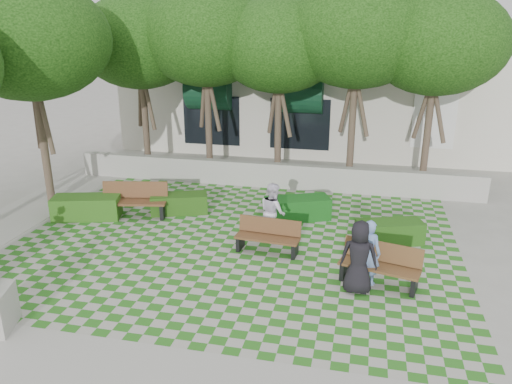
% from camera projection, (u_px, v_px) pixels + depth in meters
% --- Properties ---
extents(ground, '(90.00, 90.00, 0.00)m').
position_uv_depth(ground, '(224.00, 260.00, 12.83)').
color(ground, gray).
rests_on(ground, ground).
extents(lawn, '(12.00, 12.00, 0.00)m').
position_uv_depth(lawn, '(234.00, 244.00, 13.75)').
color(lawn, '#2B721E').
rests_on(lawn, ground).
extents(sidewalk_south, '(16.00, 2.00, 0.01)m').
position_uv_depth(sidewalk_south, '(148.00, 382.00, 8.49)').
color(sidewalk_south, '#9E9B93').
rests_on(sidewalk_south, ground).
extents(sidewalk_west, '(2.00, 12.00, 0.01)m').
position_uv_depth(sidewalk_west, '(7.00, 222.00, 15.24)').
color(sidewalk_west, '#9E9B93').
rests_on(sidewalk_west, ground).
extents(retaining_wall, '(15.00, 0.36, 0.90)m').
position_uv_depth(retaining_wall, '(271.00, 175.00, 18.40)').
color(retaining_wall, '#9E9B93').
rests_on(retaining_wall, ground).
extents(bench_east, '(1.93, 1.05, 0.96)m').
position_uv_depth(bench_east, '(380.00, 265.00, 11.57)').
color(bench_east, brown).
rests_on(bench_east, ground).
extents(bench_mid, '(1.74, 0.71, 0.89)m').
position_uv_depth(bench_mid, '(268.00, 237.00, 13.19)').
color(bench_mid, '#52331C').
rests_on(bench_mid, ground).
extents(bench_west, '(2.14, 1.07, 1.08)m').
position_uv_depth(bench_west, '(134.00, 201.00, 15.57)').
color(bench_west, '#55331D').
rests_on(bench_west, ground).
extents(hedge_east, '(1.93, 1.26, 0.63)m').
position_uv_depth(hedge_east, '(389.00, 232.00, 13.77)').
color(hedge_east, '#1E4813').
rests_on(hedge_east, ground).
extents(hedge_midright, '(2.11, 1.49, 0.69)m').
position_uv_depth(hedge_midright, '(298.00, 208.00, 15.43)').
color(hedge_midright, '#144B17').
rests_on(hedge_midright, ground).
extents(hedge_midleft, '(1.91, 1.28, 0.62)m').
position_uv_depth(hedge_midleft, '(179.00, 204.00, 15.93)').
color(hedge_midleft, '#1F4512').
rests_on(hedge_midleft, ground).
extents(hedge_west, '(2.17, 1.31, 0.71)m').
position_uv_depth(hedge_west, '(87.00, 207.00, 15.49)').
color(hedge_west, '#255216').
rests_on(hedge_west, ground).
extents(person_blue, '(0.68, 0.56, 1.59)m').
position_uv_depth(person_blue, '(368.00, 252.00, 11.49)').
color(person_blue, '#7496D3').
rests_on(person_blue, ground).
extents(person_dark, '(0.85, 0.57, 1.71)m').
position_uv_depth(person_dark, '(359.00, 257.00, 11.10)').
color(person_dark, black).
rests_on(person_dark, ground).
extents(person_white, '(0.98, 1.02, 1.66)m').
position_uv_depth(person_white, '(273.00, 212.00, 13.80)').
color(person_white, silver).
rests_on(person_white, ground).
extents(tree_row, '(17.70, 13.40, 7.41)m').
position_uv_depth(tree_row, '(217.00, 41.00, 17.03)').
color(tree_row, '#47382B').
rests_on(tree_row, ground).
extents(building, '(18.00, 8.92, 5.15)m').
position_uv_depth(building, '(320.00, 91.00, 24.81)').
color(building, beige).
rests_on(building, ground).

